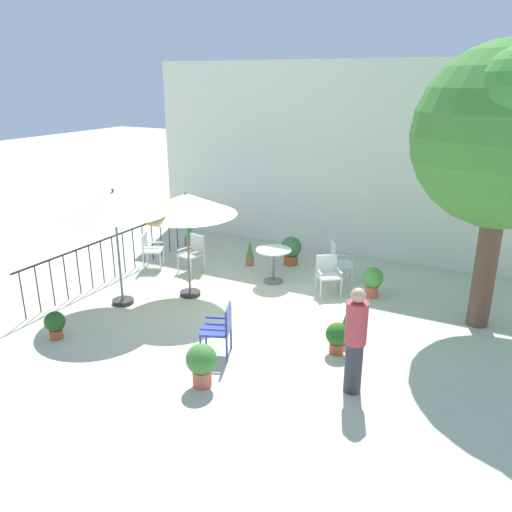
# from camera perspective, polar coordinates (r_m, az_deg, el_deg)

# --- Properties ---
(ground_plane) EXTENTS (60.00, 60.00, 0.00)m
(ground_plane) POSITION_cam_1_polar(r_m,az_deg,el_deg) (10.62, -1.00, -5.68)
(ground_plane) COLOR beige
(villa_facade) EXTENTS (10.07, 0.30, 4.88)m
(villa_facade) POSITION_cam_1_polar(r_m,az_deg,el_deg) (13.76, 7.83, 10.59)
(villa_facade) COLOR silver
(villa_facade) RESTS_ON ground
(terrace_railing) EXTENTS (0.03, 5.36, 1.01)m
(terrace_railing) POSITION_cam_1_polar(r_m,az_deg,el_deg) (12.35, -15.60, 0.62)
(terrace_railing) COLOR black
(terrace_railing) RESTS_ON ground
(shade_tree) EXTENTS (3.31, 3.15, 5.10)m
(shade_tree) POSITION_cam_1_polar(r_m,az_deg,el_deg) (9.90, 26.28, 11.85)
(shade_tree) COLOR brown
(shade_tree) RESTS_ON ground
(patio_umbrella_0) EXTENTS (2.17, 2.17, 2.43)m
(patio_umbrella_0) POSITION_cam_1_polar(r_m,az_deg,el_deg) (10.47, -15.47, 5.68)
(patio_umbrella_0) COLOR #2D2D2D
(patio_umbrella_0) RESTS_ON ground
(patio_umbrella_1) EXTENTS (2.09, 2.09, 2.30)m
(patio_umbrella_1) POSITION_cam_1_polar(r_m,az_deg,el_deg) (10.63, -7.74, 5.67)
(patio_umbrella_1) COLOR #2D2D2D
(patio_umbrella_1) RESTS_ON ground
(cafe_table_0) EXTENTS (0.81, 0.81, 0.78)m
(cafe_table_0) POSITION_cam_1_polar(r_m,az_deg,el_deg) (11.71, 1.95, -0.36)
(cafe_table_0) COLOR silver
(cafe_table_0) RESTS_ON ground
(patio_chair_0) EXTENTS (0.64, 0.64, 0.95)m
(patio_chair_0) POSITION_cam_1_polar(r_m,az_deg,el_deg) (11.86, 9.07, -0.42)
(patio_chair_0) COLOR white
(patio_chair_0) RESTS_ON ground
(patio_chair_1) EXTENTS (0.66, 0.66, 0.83)m
(patio_chair_1) POSITION_cam_1_polar(r_m,az_deg,el_deg) (11.22, 7.96, -1.76)
(patio_chair_1) COLOR white
(patio_chair_1) RESTS_ON ground
(patio_chair_2) EXTENTS (0.56, 0.57, 0.88)m
(patio_chair_2) POSITION_cam_1_polar(r_m,az_deg,el_deg) (12.48, -6.94, 0.56)
(patio_chair_2) COLOR silver
(patio_chair_2) RESTS_ON ground
(patio_chair_3) EXTENTS (0.62, 0.64, 0.88)m
(patio_chair_3) POSITION_cam_1_polar(r_m,az_deg,el_deg) (12.85, -11.67, 0.93)
(patio_chair_3) COLOR white
(patio_chair_3) RESTS_ON ground
(patio_chair_4) EXTENTS (0.62, 0.62, 0.90)m
(patio_chair_4) POSITION_cam_1_polar(r_m,az_deg,el_deg) (8.69, -3.95, -7.81)
(patio_chair_4) COLOR #2F3F9D
(patio_chair_4) RESTS_ON ground
(potted_plant_0) EXTENTS (0.28, 0.28, 0.72)m
(potted_plant_0) POSITION_cam_1_polar(r_m,az_deg,el_deg) (14.23, -7.39, 2.26)
(potted_plant_0) COLOR #BD5B33
(potted_plant_0) RESTS_ON ground
(potted_plant_1) EXTENTS (0.47, 0.47, 0.70)m
(potted_plant_1) POSITION_cam_1_polar(r_m,az_deg,el_deg) (7.96, -6.06, -11.62)
(potted_plant_1) COLOR #CD6348
(potted_plant_1) RESTS_ON ground
(potted_plant_2) EXTENTS (0.40, 0.40, 0.56)m
(potted_plant_2) POSITION_cam_1_polar(r_m,az_deg,el_deg) (8.93, 8.97, -8.77)
(potted_plant_2) COLOR #B14D2F
(potted_plant_2) RESTS_ON ground
(potted_plant_3) EXTENTS (0.45, 0.45, 0.66)m
(potted_plant_3) POSITION_cam_1_polar(r_m,az_deg,el_deg) (11.24, 12.79, -2.60)
(potted_plant_3) COLOR #D06240
(potted_plant_3) RESTS_ON ground
(potted_plant_4) EXTENTS (0.21, 0.21, 0.65)m
(potted_plant_4) POSITION_cam_1_polar(r_m,az_deg,el_deg) (12.81, -0.68, 0.29)
(potted_plant_4) COLOR #BC5E3E
(potted_plant_4) RESTS_ON ground
(potted_plant_5) EXTENTS (0.52, 0.52, 0.72)m
(potted_plant_5) POSITION_cam_1_polar(r_m,az_deg,el_deg) (12.86, 3.91, 0.75)
(potted_plant_5) COLOR #AC572B
(potted_plant_5) RESTS_ON ground
(potted_plant_6) EXTENTS (0.28, 0.28, 0.42)m
(potted_plant_6) POSITION_cam_1_polar(r_m,az_deg,el_deg) (10.26, 11.34, -5.64)
(potted_plant_6) COLOR brown
(potted_plant_6) RESTS_ON ground
(potted_plant_7) EXTENTS (0.37, 0.37, 0.52)m
(potted_plant_7) POSITION_cam_1_polar(r_m,az_deg,el_deg) (9.96, -21.36, -6.99)
(potted_plant_7) COLOR #AD5032
(potted_plant_7) RESTS_ON ground
(potted_plant_8) EXTENTS (0.25, 0.25, 0.61)m
(potted_plant_8) POSITION_cam_1_polar(r_m,az_deg,el_deg) (9.30, 9.96, -7.76)
(potted_plant_8) COLOR #9C4B2D
(potted_plant_8) RESTS_ON ground
(standing_person) EXTENTS (0.42, 0.42, 1.67)m
(standing_person) POSITION_cam_1_polar(r_m,az_deg,el_deg) (7.71, 10.93, -9.08)
(standing_person) COLOR #33333D
(standing_person) RESTS_ON ground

